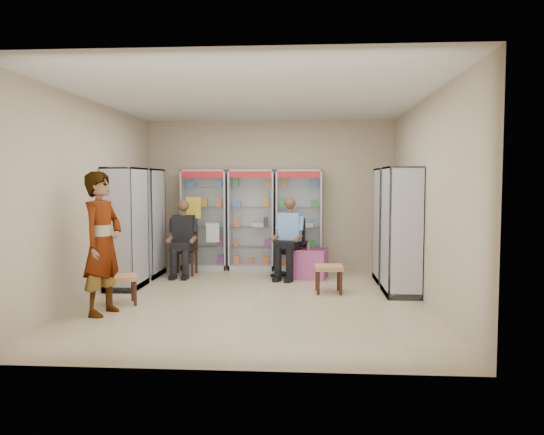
# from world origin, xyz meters

# --- Properties ---
(floor) EXTENTS (6.00, 6.00, 0.00)m
(floor) POSITION_xyz_m (0.00, 0.00, 0.00)
(floor) COLOR tan
(floor) RESTS_ON ground
(room_shell) EXTENTS (5.02, 6.02, 3.01)m
(room_shell) POSITION_xyz_m (0.00, 0.00, 1.97)
(room_shell) COLOR tan
(room_shell) RESTS_ON ground
(cabinet_back_left) EXTENTS (0.90, 0.50, 2.00)m
(cabinet_back_left) POSITION_xyz_m (-1.30, 2.73, 1.00)
(cabinet_back_left) COLOR #A5A9AD
(cabinet_back_left) RESTS_ON floor
(cabinet_back_mid) EXTENTS (0.90, 0.50, 2.00)m
(cabinet_back_mid) POSITION_xyz_m (-0.35, 2.73, 1.00)
(cabinet_back_mid) COLOR silver
(cabinet_back_mid) RESTS_ON floor
(cabinet_back_right) EXTENTS (0.90, 0.50, 2.00)m
(cabinet_back_right) POSITION_xyz_m (0.60, 2.73, 1.00)
(cabinet_back_right) COLOR silver
(cabinet_back_right) RESTS_ON floor
(cabinet_right_far) EXTENTS (0.90, 0.50, 2.00)m
(cabinet_right_far) POSITION_xyz_m (2.23, 1.60, 1.00)
(cabinet_right_far) COLOR #A7AAAF
(cabinet_right_far) RESTS_ON floor
(cabinet_right_near) EXTENTS (0.90, 0.50, 2.00)m
(cabinet_right_near) POSITION_xyz_m (2.23, 0.50, 1.00)
(cabinet_right_near) COLOR silver
(cabinet_right_near) RESTS_ON floor
(cabinet_left_far) EXTENTS (0.90, 0.50, 2.00)m
(cabinet_left_far) POSITION_xyz_m (-2.23, 1.80, 1.00)
(cabinet_left_far) COLOR silver
(cabinet_left_far) RESTS_ON floor
(cabinet_left_near) EXTENTS (0.90, 0.50, 2.00)m
(cabinet_left_near) POSITION_xyz_m (-2.23, 0.70, 1.00)
(cabinet_left_near) COLOR silver
(cabinet_left_near) RESTS_ON floor
(wooden_chair) EXTENTS (0.42, 0.42, 0.94)m
(wooden_chair) POSITION_xyz_m (-1.55, 2.00, 0.47)
(wooden_chair) COLOR black
(wooden_chair) RESTS_ON floor
(seated_customer) EXTENTS (0.44, 0.60, 1.34)m
(seated_customer) POSITION_xyz_m (-1.55, 1.95, 0.67)
(seated_customer) COLOR black
(seated_customer) RESTS_ON floor
(office_chair) EXTENTS (0.73, 0.73, 1.09)m
(office_chair) POSITION_xyz_m (0.46, 1.89, 0.54)
(office_chair) COLOR black
(office_chair) RESTS_ON floor
(seated_shopkeeper) EXTENTS (0.61, 0.73, 1.39)m
(seated_shopkeeper) POSITION_xyz_m (0.46, 1.84, 0.69)
(seated_shopkeeper) COLOR #78B0ED
(seated_shopkeeper) RESTS_ON floor
(pink_trunk) EXTENTS (0.65, 0.64, 0.54)m
(pink_trunk) POSITION_xyz_m (0.84, 1.81, 0.27)
(pink_trunk) COLOR #A5426B
(pink_trunk) RESTS_ON floor
(tea_glass) EXTENTS (0.07, 0.07, 0.10)m
(tea_glass) POSITION_xyz_m (0.79, 1.81, 0.59)
(tea_glass) COLOR #5F2808
(tea_glass) RESTS_ON pink_trunk
(woven_stool_a) EXTENTS (0.46, 0.46, 0.44)m
(woven_stool_a) POSITION_xyz_m (1.11, 0.55, 0.22)
(woven_stool_a) COLOR #B2864B
(woven_stool_a) RESTS_ON floor
(woven_stool_b) EXTENTS (0.55, 0.55, 0.42)m
(woven_stool_b) POSITION_xyz_m (-1.90, -0.44, 0.21)
(woven_stool_b) COLOR olive
(woven_stool_b) RESTS_ON floor
(standing_man) EXTENTS (0.60, 0.78, 1.91)m
(standing_man) POSITION_xyz_m (-1.95, -1.00, 0.95)
(standing_man) COLOR gray
(standing_man) RESTS_ON floor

